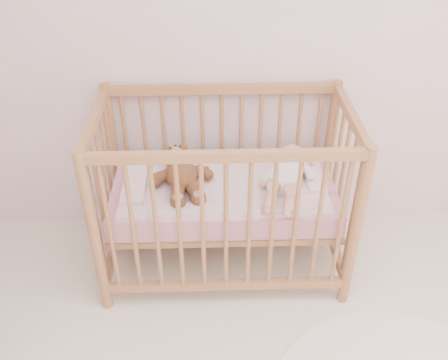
{
  "coord_description": "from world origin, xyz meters",
  "views": [
    {
      "loc": [
        -0.35,
        -0.62,
        2.15
      ],
      "look_at": [
        -0.28,
        1.55,
        0.62
      ],
      "focal_mm": 40.0,
      "sensor_mm": 36.0,
      "label": 1
    }
  ],
  "objects": [
    {
      "name": "teddy_bear",
      "position": [
        -0.51,
        1.58,
        0.65
      ],
      "size": [
        0.46,
        0.58,
        0.14
      ],
      "primitive_type": null,
      "rotation": [
        0.0,
        0.0,
        0.21
      ],
      "color": "brown",
      "rests_on": "blanket"
    },
    {
      "name": "mattress",
      "position": [
        -0.28,
        1.6,
        0.49
      ],
      "size": [
        1.22,
        0.62,
        0.13
      ],
      "primitive_type": "cube",
      "color": "pink",
      "rests_on": "crib"
    },
    {
      "name": "crib",
      "position": [
        -0.28,
        1.6,
        0.5
      ],
      "size": [
        1.36,
        0.76,
        1.0
      ],
      "primitive_type": null,
      "color": "#B3794C",
      "rests_on": "floor"
    },
    {
      "name": "blanket",
      "position": [
        -0.28,
        1.6,
        0.56
      ],
      "size": [
        1.1,
        0.58,
        0.06
      ],
      "primitive_type": null,
      "color": "#EDA3B4",
      "rests_on": "mattress"
    },
    {
      "name": "wall_back",
      "position": [
        0.0,
        2.0,
        1.35
      ],
      "size": [
        4.0,
        0.02,
        2.7
      ],
      "primitive_type": "cube",
      "color": "beige",
      "rests_on": "floor"
    },
    {
      "name": "baby",
      "position": [
        0.06,
        1.58,
        0.64
      ],
      "size": [
        0.45,
        0.66,
        0.14
      ],
      "primitive_type": null,
      "rotation": [
        0.0,
        0.0,
        -0.28
      ],
      "color": "white",
      "rests_on": "blanket"
    }
  ]
}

